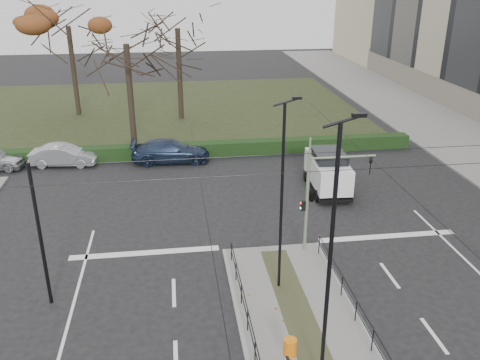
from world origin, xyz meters
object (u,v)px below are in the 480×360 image
object	(u,v)px
white_van	(328,170)
parked_car_third	(170,151)
traffic_light	(314,193)
streetlamp_median_near	(331,259)
litter_bin	(290,348)
parked_car_second	(64,155)
streetlamp_median_far	(282,197)
rust_tree	(68,26)
bare_tree_near	(127,52)
bare_tree_center	(178,35)

from	to	relation	value
white_van	parked_car_third	bearing A→B (deg)	145.98
parked_car_third	white_van	xyz separation A→B (m)	(9.32, -6.29, 0.51)
traffic_light	streetlamp_median_near	bearing A→B (deg)	-102.68
litter_bin	parked_car_second	world-z (taller)	parked_car_second
streetlamp_median_far	parked_car_second	bearing A→B (deg)	125.30
streetlamp_median_far	rust_tree	size ratio (longest dim) A/B	0.78
parked_car_second	white_van	world-z (taller)	white_van
litter_bin	streetlamp_median_near	xyz separation A→B (m)	(0.92, -0.64, 3.67)
litter_bin	traffic_light	bearing A→B (deg)	69.84
parked_car_third	bare_tree_near	size ratio (longest dim) A/B	0.54
bare_tree_center	streetlamp_median_far	bearing A→B (deg)	-83.11
traffic_light	parked_car_third	distance (m)	14.91
parked_car_second	streetlamp_median_near	bearing A→B (deg)	-146.12
bare_tree_center	parked_car_second	bearing A→B (deg)	-127.96
traffic_light	parked_car_third	size ratio (longest dim) A/B	0.92
traffic_light	litter_bin	xyz separation A→B (m)	(-2.75, -7.48, -2.07)
traffic_light	streetlamp_median_near	distance (m)	8.48
streetlamp_median_near	bare_tree_near	world-z (taller)	bare_tree_near
parked_car_second	parked_car_third	xyz separation A→B (m)	(7.23, -0.24, 0.05)
streetlamp_median_near	rust_tree	distance (m)	37.37
streetlamp_median_near	bare_tree_center	bearing A→B (deg)	96.25
traffic_light	rust_tree	xyz separation A→B (m)	(-14.70, 26.80, 4.89)
traffic_light	litter_bin	world-z (taller)	traffic_light
litter_bin	white_van	xyz separation A→B (m)	(5.65, 14.45, 0.34)
parked_car_second	streetlamp_median_far	bearing A→B (deg)	-139.50
streetlamp_median_far	white_van	world-z (taller)	streetlamp_median_far
streetlamp_median_near	parked_car_third	world-z (taller)	streetlamp_median_near
streetlamp_median_near	bare_tree_center	distance (m)	32.56
rust_tree	litter_bin	bearing A→B (deg)	-70.78
streetlamp_median_far	rust_tree	world-z (taller)	rust_tree
litter_bin	parked_car_third	xyz separation A→B (m)	(-3.68, 20.75, -0.17)
rust_tree	streetlamp_median_near	bearing A→B (deg)	-69.77
rust_tree	bare_tree_near	xyz separation A→B (m)	(5.57, -9.86, -0.87)
parked_car_third	bare_tree_center	size ratio (longest dim) A/B	0.52
white_van	streetlamp_median_near	bearing A→B (deg)	-107.39
streetlamp_median_near	bare_tree_near	xyz separation A→B (m)	(-7.30, 25.07, 2.42)
bare_tree_near	parked_car_second	bearing A→B (deg)	-142.72
parked_car_second	bare_tree_center	bearing A→B (deg)	-32.76
streetlamp_median_near	parked_car_second	bearing A→B (deg)	118.67
bare_tree_near	litter_bin	bearing A→B (deg)	-75.35
parked_car_second	bare_tree_near	world-z (taller)	bare_tree_near
bare_tree_center	bare_tree_near	xyz separation A→B (m)	(-3.77, -7.19, -0.26)
white_van	rust_tree	distance (m)	27.33
litter_bin	parked_car_second	bearing A→B (deg)	117.47
litter_bin	streetlamp_median_near	size ratio (longest dim) A/B	0.13
parked_car_second	rust_tree	size ratio (longest dim) A/B	0.43
traffic_light	streetlamp_median_near	xyz separation A→B (m)	(-1.83, -8.13, 1.60)
streetlamp_median_far	parked_car_second	size ratio (longest dim) A/B	1.82
streetlamp_median_far	litter_bin	bearing A→B (deg)	-97.83
litter_bin	bare_tree_center	bearing A→B (deg)	94.73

